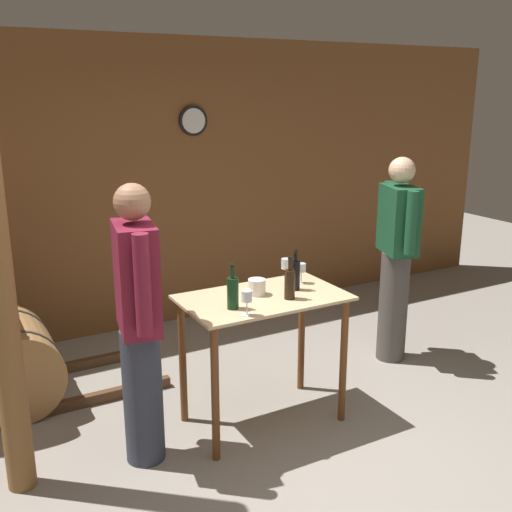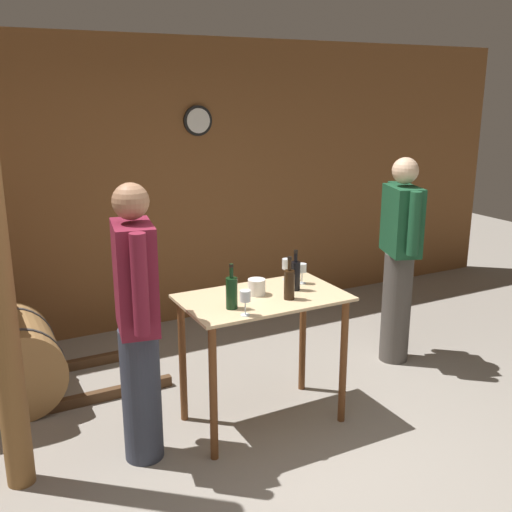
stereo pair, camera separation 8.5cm
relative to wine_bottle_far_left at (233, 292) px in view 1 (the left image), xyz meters
The scene contains 12 objects.
ground_plane 1.23m from the wine_bottle_far_left, 72.82° to the right, with size 14.00×14.00×0.00m, color gray.
back_wall 2.24m from the wine_bottle_far_left, 84.67° to the left, with size 8.40×0.08×2.70m.
tasting_table 0.42m from the wine_bottle_far_left, 21.62° to the left, with size 1.08×0.64×0.91m.
wine_bottle_far_left is the anchor object (origin of this frame).
wine_bottle_left 0.40m from the wine_bottle_far_left, ahead, with size 0.07×0.07×0.29m.
wine_bottle_center 0.55m from the wine_bottle_far_left, 13.00° to the left, with size 0.07×0.07×0.28m.
wine_glass_near_left 0.15m from the wine_bottle_far_left, 81.51° to the right, with size 0.07×0.07×0.16m.
wine_glass_near_center 0.69m from the wine_bottle_far_left, 30.29° to the left, with size 0.07×0.07×0.15m.
wine_glass_near_right 0.69m from the wine_bottle_far_left, 19.01° to the left, with size 0.06×0.06×0.14m.
ice_bucket 0.31m from the wine_bottle_far_left, 31.78° to the left, with size 0.12×0.12×0.11m.
person_host 0.59m from the wine_bottle_far_left, behind, with size 0.29×0.58×1.73m.
person_visitor_with_scarf 1.80m from the wine_bottle_far_left, 14.87° to the left, with size 0.34×0.56×1.72m.
Camera 1 is at (-1.76, -2.46, 2.22)m, focal length 42.00 mm.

